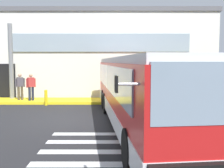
{
  "coord_description": "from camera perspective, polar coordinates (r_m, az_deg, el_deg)",
  "views": [
    {
      "loc": [
        1.88,
        -11.29,
        2.55
      ],
      "look_at": [
        1.83,
        0.74,
        1.5
      ],
      "focal_mm": 41.33,
      "sensor_mm": 36.0,
      "label": 1
    }
  ],
  "objects": [
    {
      "name": "boarding_curb",
      "position": [
        16.39,
        -6.37,
        -3.73
      ],
      "size": [
        22.04,
        2.0,
        0.15
      ],
      "primitive_type": "cube",
      "color": "yellow",
      "rests_on": "ground"
    },
    {
      "name": "bay_paint_stripes",
      "position": [
        7.54,
        1.17,
        -14.75
      ],
      "size": [
        4.4,
        3.96,
        0.01
      ],
      "color": "silver",
      "rests_on": "ground"
    },
    {
      "name": "passenger_by_doorway",
      "position": [
        16.61,
        -17.29,
        -0.2
      ],
      "size": [
        0.52,
        0.5,
        1.68
      ],
      "color": "#1E2338",
      "rests_on": "boarding_curb"
    },
    {
      "name": "bus_main_foreground",
      "position": [
        10.15,
        6.88,
        -1.92
      ],
      "size": [
        3.8,
        12.43,
        2.7
      ],
      "color": "red",
      "rests_on": "ground"
    },
    {
      "name": "entry_support_column",
      "position": [
        17.93,
        -21.21,
        4.68
      ],
      "size": [
        0.28,
        0.28,
        4.82
      ],
      "primitive_type": "cylinder",
      "color": "slate",
      "rests_on": "boarding_curb"
    },
    {
      "name": "passenger_near_column",
      "position": [
        17.04,
        -19.43,
        -0.25
      ],
      "size": [
        0.53,
        0.37,
        1.68
      ],
      "color": "#4C4233",
      "rests_on": "boarding_curb"
    },
    {
      "name": "safety_bollard_yellow",
      "position": [
        15.53,
        -14.17,
        -2.94
      ],
      "size": [
        0.18,
        0.18,
        0.9
      ],
      "primitive_type": "cylinder",
      "color": "yellow",
      "rests_on": "ground"
    },
    {
      "name": "ground_plane",
      "position": [
        11.73,
        -9.07,
        -7.68
      ],
      "size": [
        80.0,
        90.0,
        0.02
      ],
      "primitive_type": "cube",
      "color": "#232326",
      "rests_on": "ground"
    },
    {
      "name": "terminal_building",
      "position": [
        23.0,
        -6.16,
        6.27
      ],
      "size": [
        19.84,
        13.8,
        6.17
      ],
      "color": "silver",
      "rests_on": "ground"
    }
  ]
}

